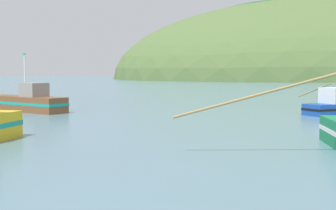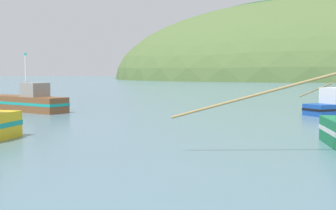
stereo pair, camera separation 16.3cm
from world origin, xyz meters
name	(u,v)px [view 2 (the right image)]	position (x,y,z in m)	size (l,w,h in m)	color
hill_far_center	(297,77)	(91.13, 232.82, 0.00)	(161.47, 129.17, 81.85)	#2D562D
hill_far_left	(320,79)	(84.98, 193.86, 0.00)	(182.72, 146.18, 68.78)	#516B38
fishing_boat_brown	(27,102)	(-18.03, 40.07, 0.85)	(8.29, 8.09, 5.23)	brown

